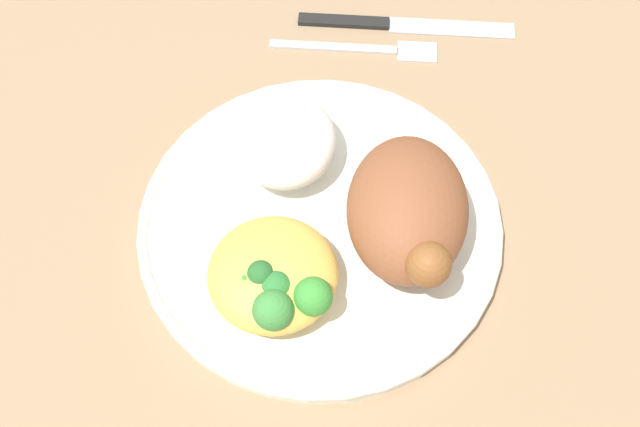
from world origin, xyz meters
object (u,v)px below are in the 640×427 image
Objects in this scene: plate at (320,225)px; rice_pile at (286,141)px; mac_cheese_with_broccoli at (274,278)px; knife at (388,23)px; roasted_chicken at (408,211)px; fork at (366,48)px.

plate is 0.07m from rice_pile.
plate is at bearing 154.61° from mac_cheese_with_broccoli.
rice_pile is at bearing -25.71° from knife.
roasted_chicken is at bearing 82.46° from plate.
roasted_chicken is at bearing 55.40° from rice_pile.
mac_cheese_with_broccoli is at bearing 0.63° from rice_pile.
roasted_chicken is at bearing 10.19° from fork.
fork is at bearing 155.82° from rice_pile.
knife is at bearing 154.29° from rice_pile.
roasted_chicken reaches higher than plate.
rice_pile is 0.44× the size of knife.
fork is (-0.13, 0.06, -0.03)m from rice_pile.
knife is at bearing 164.62° from mac_cheese_with_broccoli.
roasted_chicken is 0.10m from mac_cheese_with_broccoli.
rice_pile is 0.11m from mac_cheese_with_broccoli.
rice_pile is (-0.06, -0.09, -0.01)m from roasted_chicken.
rice_pile reaches higher than mac_cheese_with_broccoli.
knife is (-0.16, 0.08, -0.03)m from rice_pile.
plate is 3.24× the size of rice_pile.
roasted_chicken is 1.35× the size of mac_cheese_with_broccoli.
plate is 0.22m from knife.
rice_pile reaches higher than knife.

